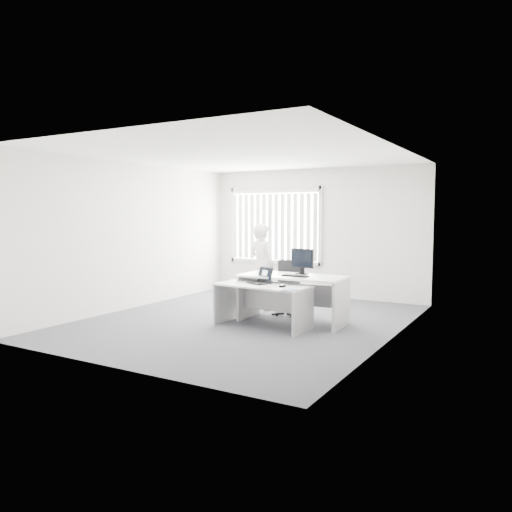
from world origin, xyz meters
The scene contains 18 objects.
ground centered at (0.00, 0.00, 0.00)m, with size 6.00×6.00×0.00m, color #57575F.
wall_back centered at (0.00, 3.00, 1.40)m, with size 5.00×0.02×2.80m, color silver.
wall_front centered at (0.00, -3.00, 1.40)m, with size 5.00×0.02×2.80m, color silver.
wall_left centered at (-2.50, 0.00, 1.40)m, with size 0.02×6.00×2.80m, color silver.
wall_right centered at (2.50, 0.00, 1.40)m, with size 0.02×6.00×2.80m, color silver.
ceiling centered at (0.00, 0.00, 2.80)m, with size 5.00×6.00×0.02m, color white.
window centered at (-1.00, 2.96, 1.55)m, with size 2.32×0.06×1.76m, color silver.
blinds centered at (-1.00, 2.90, 1.52)m, with size 2.20×0.10×1.50m, color white, non-canonical shape.
desk_near centered at (0.48, -0.25, 0.50)m, with size 1.56×0.80×0.69m.
desk_far centered at (0.77, 0.29, 0.58)m, with size 1.77×0.85×0.80m.
office_chair centered at (0.40, 0.88, 0.30)m, with size 0.73×0.73×0.98m.
person centered at (-0.24, 1.03, 0.82)m, with size 0.60×0.39×1.64m, color white.
laptop centered at (0.37, -0.20, 0.82)m, with size 0.33×0.30×0.26m, color black, non-canonical shape.
paper_sheet centered at (0.84, -0.40, 0.69)m, with size 0.32×0.23×0.00m, color white.
mouse centered at (0.89, -0.36, 0.72)m, with size 0.06×0.11×0.05m, color #BEBEC0, non-canonical shape.
booklet centered at (1.13, -0.56, 0.70)m, with size 0.15×0.22×0.01m, color white.
keyboard centered at (0.86, 0.18, 0.81)m, with size 0.45×0.15×0.02m, color black.
monitor centered at (0.83, 0.52, 1.02)m, with size 0.43×0.13×0.43m, color black, non-canonical shape.
Camera 1 is at (4.37, -7.19, 1.85)m, focal length 35.00 mm.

